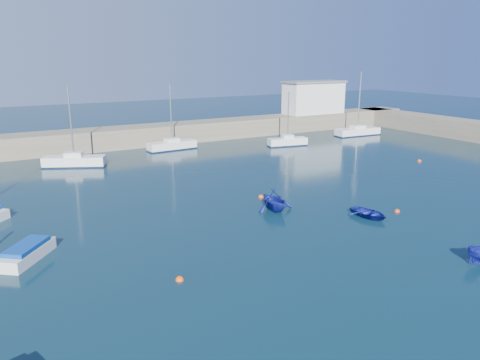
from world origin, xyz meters
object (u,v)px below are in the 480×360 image
sailboat_7 (287,141)px  sailboat_8 (357,131)px  dinghy_left (274,200)px  sailboat_5 (74,161)px  motorboat_1 (27,252)px  harbor_office (314,98)px  sailboat_6 (172,145)px  dinghy_center (369,213)px

sailboat_7 → sailboat_8: sailboat_8 is taller
dinghy_left → sailboat_5: bearing=115.3°
sailboat_8 → motorboat_1: size_ratio=2.34×
harbor_office → sailboat_8: size_ratio=1.05×
harbor_office → sailboat_6: (-27.16, -5.19, -4.49)m
sailboat_5 → sailboat_6: sailboat_5 is taller
harbor_office → sailboat_5: size_ratio=1.14×
harbor_office → sailboat_8: (1.88, -8.67, -4.48)m
sailboat_5 → motorboat_1: (-7.34, -23.98, -0.17)m
sailboat_6 → dinghy_center: sailboat_6 is taller
harbor_office → motorboat_1: 57.85m
sailboat_6 → dinghy_center: (3.04, -32.12, -0.29)m
harbor_office → sailboat_7: 16.86m
sailboat_5 → sailboat_8: bearing=-64.3°
sailboat_5 → sailboat_7: 27.66m
dinghy_left → sailboat_8: bearing=38.2°
sailboat_6 → harbor_office: bearing=-83.2°
sailboat_6 → sailboat_8: bearing=-100.9°
sailboat_5 → dinghy_center: 32.71m
sailboat_7 → dinghy_left: size_ratio=2.18×
sailboat_8 → sailboat_5: bearing=94.0°
harbor_office → sailboat_6: 28.01m
harbor_office → sailboat_7: (-12.50, -10.38, -4.50)m
sailboat_6 → sailboat_7: (14.66, -5.19, -0.01)m
dinghy_center → dinghy_left: bearing=129.4°
sailboat_5 → motorboat_1: sailboat_5 is taller
sailboat_6 → dinghy_center: 32.27m
motorboat_1 → dinghy_center: size_ratio=1.34×
dinghy_center → sailboat_8: bearing=39.7°
sailboat_5 → motorboat_1: size_ratio=2.15×
sailboat_5 → sailboat_8: (41.98, 0.11, -0.02)m
sailboat_5 → sailboat_7: sailboat_5 is taller
sailboat_6 → dinghy_center: bearing=-178.6°
motorboat_1 → sailboat_6: bearing=91.9°
harbor_office → sailboat_5: 41.30m
sailboat_8 → dinghy_center: 38.68m
motorboat_1 → dinghy_left: (18.00, 0.35, 0.41)m
sailboat_5 → sailboat_6: bearing=-48.9°
harbor_office → motorboat_1: bearing=-145.4°
dinghy_center → dinghy_left: size_ratio=0.92×
sailboat_8 → dinghy_left: sailboat_8 is taller
motorboat_1 → dinghy_center: bearing=27.2°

